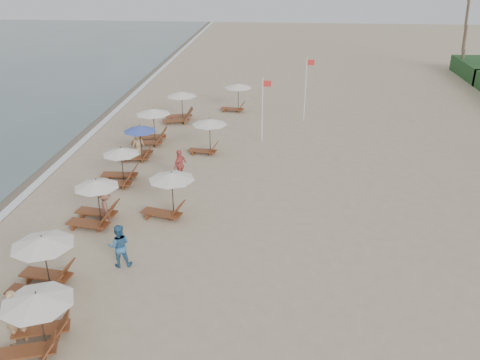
# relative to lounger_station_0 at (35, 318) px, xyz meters

# --- Properties ---
(ground) EXTENTS (160.00, 160.00, 0.00)m
(ground) POSITION_rel_lounger_station_0_xyz_m (5.35, 4.13, -1.12)
(ground) COLOR tan
(ground) RESTS_ON ground
(wet_sand_band) EXTENTS (3.20, 140.00, 0.01)m
(wet_sand_band) POSITION_rel_lounger_station_0_xyz_m (-7.15, 14.13, -1.12)
(wet_sand_band) COLOR #6B5E4C
(wet_sand_band) RESTS_ON ground
(foam_line) EXTENTS (0.50, 140.00, 0.02)m
(foam_line) POSITION_rel_lounger_station_0_xyz_m (-5.85, 14.13, -1.11)
(foam_line) COLOR white
(foam_line) RESTS_ON ground
(lounger_station_0) EXTENTS (2.58, 2.32, 2.10)m
(lounger_station_0) POSITION_rel_lounger_station_0_xyz_m (0.00, 0.00, 0.00)
(lounger_station_0) COLOR brown
(lounger_station_0) RESTS_ON ground
(lounger_station_1) EXTENTS (2.69, 2.33, 2.32)m
(lounger_station_1) POSITION_rel_lounger_station_0_xyz_m (-1.18, 2.94, 0.02)
(lounger_station_1) COLOR brown
(lounger_station_1) RESTS_ON ground
(lounger_station_2) EXTENTS (2.56, 2.14, 2.23)m
(lounger_station_2) POSITION_rel_lounger_station_0_xyz_m (-1.05, 8.16, -0.09)
(lounger_station_2) COLOR brown
(lounger_station_2) RESTS_ON ground
(lounger_station_3) EXTENTS (2.51, 2.02, 2.09)m
(lounger_station_3) POSITION_rel_lounger_station_0_xyz_m (-1.31, 12.65, -0.17)
(lounger_station_3) COLOR brown
(lounger_station_3) RESTS_ON ground
(lounger_station_4) EXTENTS (2.39, 2.03, 2.14)m
(lounger_station_4) POSITION_rel_lounger_station_0_xyz_m (-1.22, 16.37, -0.07)
(lounger_station_4) COLOR brown
(lounger_station_4) RESTS_ON ground
(lounger_station_5) EXTENTS (2.69, 2.30, 2.39)m
(lounger_station_5) POSITION_rel_lounger_station_0_xyz_m (-1.10, 19.14, 0.03)
(lounger_station_5) COLOR brown
(lounger_station_5) RESTS_ON ground
(lounger_station_6) EXTENTS (2.66, 2.45, 2.31)m
(lounger_station_6) POSITION_rel_lounger_station_0_xyz_m (-0.16, 24.04, -0.01)
(lounger_station_6) COLOR brown
(lounger_station_6) RESTS_ON ground
(inland_station_0) EXTENTS (2.73, 2.24, 2.22)m
(inland_station_0) POSITION_rel_lounger_station_0_xyz_m (2.26, 9.13, 0.25)
(inland_station_0) COLOR brown
(inland_station_0) RESTS_ON ground
(inland_station_1) EXTENTS (2.58, 2.24, 2.22)m
(inland_station_1) POSITION_rel_lounger_station_0_xyz_m (2.91, 17.66, 0.34)
(inland_station_1) COLOR brown
(inland_station_1) RESTS_ON ground
(inland_station_2) EXTENTS (2.61, 2.24, 2.22)m
(inland_station_2) POSITION_rel_lounger_station_0_xyz_m (3.85, 27.15, 0.32)
(inland_station_2) COLOR brown
(inland_station_2) RESTS_ON ground
(beachgoer_near) EXTENTS (0.83, 0.75, 1.91)m
(beachgoer_near) POSITION_rel_lounger_station_0_xyz_m (-0.76, 0.22, -0.16)
(beachgoer_near) COLOR tan
(beachgoer_near) RESTS_ON ground
(beachgoer_mid_a) EXTENTS (1.04, 0.90, 1.85)m
(beachgoer_mid_a) POSITION_rel_lounger_station_0_xyz_m (1.24, 4.78, -0.19)
(beachgoer_mid_a) COLOR teal
(beachgoer_mid_a) RESTS_ON ground
(beachgoer_mid_b) EXTENTS (0.98, 1.11, 1.50)m
(beachgoer_mid_b) POSITION_rel_lounger_station_0_xyz_m (-0.55, 8.38, -0.37)
(beachgoer_mid_b) COLOR #925C4A
(beachgoer_mid_b) RESTS_ON ground
(beachgoer_far_a) EXTENTS (0.84, 1.17, 1.84)m
(beachgoer_far_a) POSITION_rel_lounger_station_0_xyz_m (2.03, 13.34, -0.20)
(beachgoer_far_a) COLOR #D45A55
(beachgoer_far_a) RESTS_ON ground
(beachgoer_far_b) EXTENTS (0.95, 0.94, 1.66)m
(beachgoer_far_b) POSITION_rel_lounger_station_0_xyz_m (-1.24, 16.57, -0.29)
(beachgoer_far_b) COLOR tan
(beachgoer_far_b) RESTS_ON ground
(flag_pole_near) EXTENTS (0.59, 0.08, 4.35)m
(flag_pole_near) POSITION_rel_lounger_station_0_xyz_m (6.30, 20.23, 1.30)
(flag_pole_near) COLOR silver
(flag_pole_near) RESTS_ON ground
(flag_pole_far) EXTENTS (0.60, 0.08, 4.82)m
(flag_pole_far) POSITION_rel_lounger_station_0_xyz_m (9.28, 25.05, 1.54)
(flag_pole_far) COLOR silver
(flag_pole_far) RESTS_ON ground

